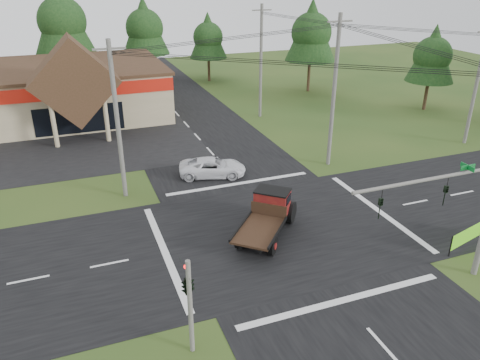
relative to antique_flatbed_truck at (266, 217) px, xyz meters
name	(u,v)px	position (x,y,z in m)	size (l,w,h in m)	color
ground	(280,230)	(1.07, 0.29, -1.24)	(120.00, 120.00, 0.00)	#264318
road_ns	(280,230)	(1.07, 0.29, -1.23)	(12.00, 120.00, 0.02)	black
road_ew	(280,230)	(1.07, 0.29, -1.23)	(120.00, 12.00, 0.02)	black
parking_apron	(36,152)	(-12.93, 19.29, -1.23)	(28.00, 14.00, 0.02)	black
cvs_building	(14,93)	(-14.63, 29.85, 1.54)	(30.40, 18.20, 9.19)	tan
traffic_signal_mast	(465,202)	(6.89, -7.21, 3.18)	(8.12, 0.24, 7.00)	#595651
traffic_signal_corner	(187,277)	(-6.43, -7.04, 2.28)	(0.53, 2.48, 4.40)	#595651
utility_pole_nw	(117,121)	(-6.93, 8.29, 4.15)	(2.00, 0.30, 10.50)	#595651
utility_pole_ne	(334,91)	(9.07, 8.29, 4.65)	(2.00, 0.30, 11.50)	#595651
utility_pole_far	(476,85)	(23.07, 8.29, 4.00)	(2.00, 0.30, 10.20)	#595651
utility_pole_n	(261,61)	(9.07, 22.29, 4.50)	(2.00, 0.30, 11.20)	#595651
tree_row_c	(62,19)	(-8.93, 41.29, 7.48)	(7.28, 7.28, 13.13)	#332316
tree_row_d	(144,26)	(1.07, 42.29, 6.14)	(6.16, 6.16, 11.11)	#332316
tree_row_e	(208,36)	(9.07, 40.29, 4.79)	(5.04, 5.04, 9.09)	#332316
tree_side_ne	(311,31)	(19.07, 30.29, 6.14)	(6.16, 6.16, 11.11)	#332316
tree_side_e_near	(433,54)	(27.07, 18.29, 4.79)	(5.04, 5.04, 9.09)	#332316
antique_flatbed_truck	(266,217)	(0.00, 0.00, 0.00)	(2.27, 5.94, 2.48)	#540C11
roadside_banner	(470,236)	(10.27, -5.07, -0.60)	(3.78, 0.11, 1.29)	#69DB1D
white_pickup	(213,167)	(-0.27, 9.36, -0.55)	(2.29, 4.96, 1.38)	white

